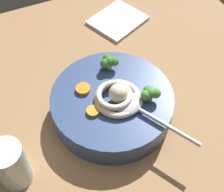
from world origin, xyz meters
TOP-DOWN VIEW (x-y plane):
  - table_slab at (0.00, 0.00)cm, footprint 92.82×92.82cm
  - soup_bowl at (-1.51, -3.13)cm, footprint 24.91×24.91cm
  - noodle_pile at (-1.94, -1.74)cm, footprint 10.36×10.15cm
  - soup_spoon at (-4.28, 1.91)cm, footprint 11.26×16.71cm
  - broccoli_floret_front at (-7.82, 0.66)cm, footprint 4.04×3.48cm
  - broccoli_floret_center at (-4.12, -10.36)cm, footprint 3.92×3.37cm
  - carrot_slice_beside_chili at (3.18, -6.93)cm, footprint 2.97×2.97cm
  - carrot_slice_rear at (3.43, -1.08)cm, footprint 2.53×2.53cm
  - drinking_glass at (20.43, 2.78)cm, footprint 6.01×6.01cm
  - folded_napkin at (-15.42, -29.72)cm, footprint 16.93×15.94cm

SIDE VIEW (x-z plane):
  - table_slab at x=0.00cm, z-range 0.00..2.91cm
  - folded_napkin at x=-15.42cm, z-range 2.91..3.71cm
  - soup_bowl at x=-1.51cm, z-range 3.00..8.52cm
  - drinking_glass at x=20.43cm, z-range 2.91..12.75cm
  - carrot_slice_rear at x=3.43cm, z-range 8.43..9.14cm
  - carrot_slice_beside_chili at x=3.18cm, z-range 8.43..9.21cm
  - soup_spoon at x=-4.28cm, z-range 8.43..10.03cm
  - noodle_pile at x=-1.94cm, z-range 7.64..11.81cm
  - broccoli_floret_center at x=-4.12cm, z-range 8.82..11.91cm
  - broccoli_floret_front at x=-7.82cm, z-range 8.83..12.03cm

